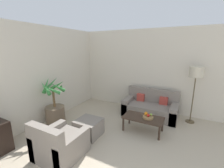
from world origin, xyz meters
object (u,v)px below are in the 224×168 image
(apple_green, at_px, (151,115))
(potted_palm, at_px, (55,109))
(armchair, at_px, (60,145))
(coffee_table, at_px, (143,119))
(apple_red, at_px, (148,115))
(floor_lamp, at_px, (196,75))
(orange_fruit, at_px, (146,113))
(sofa_loveseat, at_px, (150,107))
(fruit_bowl, at_px, (148,117))
(ottoman, at_px, (89,127))

(apple_green, bearing_deg, potted_palm, -161.44)
(apple_green, relative_size, armchair, 0.08)
(coffee_table, distance_m, apple_red, 0.18)
(coffee_table, distance_m, apple_green, 0.23)
(floor_lamp, xyz_separation_m, coffee_table, (-1.08, -1.11, -1.06))
(orange_fruit, relative_size, armchair, 0.11)
(sofa_loveseat, xyz_separation_m, apple_green, (0.24, -0.92, 0.19))
(sofa_loveseat, height_order, fruit_bowl, sofa_loveseat)
(sofa_loveseat, relative_size, orange_fruit, 17.96)
(orange_fruit, distance_m, armchair, 2.14)
(apple_red, bearing_deg, potted_palm, -162.75)
(sofa_loveseat, height_order, armchair, sofa_loveseat)
(fruit_bowl, bearing_deg, apple_red, -62.88)
(coffee_table, distance_m, orange_fruit, 0.16)
(potted_palm, relative_size, apple_green, 20.28)
(sofa_loveseat, xyz_separation_m, coffee_table, (0.06, -1.00, 0.06))
(apple_red, bearing_deg, floor_lamp, 49.28)
(potted_palm, height_order, ottoman, potted_palm)
(potted_palm, height_order, apple_green, potted_palm)
(ottoman, bearing_deg, sofa_loveseat, 59.51)
(coffee_table, bearing_deg, floor_lamp, 45.78)
(apple_green, height_order, orange_fruit, orange_fruit)
(orange_fruit, relative_size, ottoman, 0.16)
(sofa_loveseat, xyz_separation_m, apple_red, (0.19, -0.99, 0.19))
(apple_green, bearing_deg, floor_lamp, 48.67)
(fruit_bowl, distance_m, armchair, 2.14)
(apple_green, bearing_deg, fruit_bowl, -132.42)
(sofa_loveseat, relative_size, fruit_bowl, 6.17)
(floor_lamp, height_order, coffee_table, floor_lamp)
(orange_fruit, bearing_deg, potted_palm, -160.94)
(sofa_loveseat, height_order, orange_fruit, sofa_loveseat)
(apple_green, bearing_deg, armchair, -127.49)
(apple_green, relative_size, ottoman, 0.11)
(apple_red, xyz_separation_m, orange_fruit, (-0.08, 0.06, 0.01))
(potted_palm, distance_m, armchair, 1.47)
(fruit_bowl, distance_m, ottoman, 1.50)
(sofa_loveseat, xyz_separation_m, fruit_bowl, (0.18, -0.98, 0.13))
(potted_palm, xyz_separation_m, sofa_loveseat, (2.25, 1.75, -0.15))
(ottoman, bearing_deg, orange_fruit, 36.40)
(potted_palm, distance_m, floor_lamp, 3.99)
(armchair, bearing_deg, apple_green, 52.51)
(apple_red, bearing_deg, armchair, -127.75)
(coffee_table, xyz_separation_m, ottoman, (-1.12, -0.80, -0.13))
(potted_palm, bearing_deg, apple_red, 17.25)
(apple_red, distance_m, armchair, 2.13)
(sofa_loveseat, xyz_separation_m, floor_lamp, (1.14, 0.11, 1.13))
(fruit_bowl, distance_m, orange_fruit, 0.10)
(floor_lamp, height_order, ottoman, floor_lamp)
(floor_lamp, bearing_deg, ottoman, -139.02)
(floor_lamp, relative_size, apple_red, 21.75)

